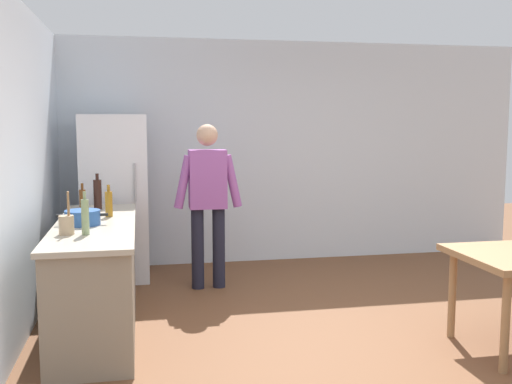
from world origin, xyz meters
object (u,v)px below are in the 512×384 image
object	(u,v)px
bottle_oil_amber	(109,203)
bottle_wine_dark	(98,194)
person	(208,195)
cooking_pot	(82,218)
bottle_vinegar_tall	(85,216)
refrigerator	(115,198)
utensil_jar	(67,224)
bottle_beer_brown	(83,200)

from	to	relation	value
bottle_oil_amber	bottle_wine_dark	world-z (taller)	bottle_wine_dark
person	cooking_pot	xyz separation A→B (m)	(-1.14, -1.14, -0.02)
bottle_vinegar_tall	refrigerator	bearing A→B (deg)	86.45
utensil_jar	bottle_wine_dark	size ratio (longest dim) A/B	0.94
refrigerator	bottle_vinegar_tall	xyz separation A→B (m)	(-0.13, -2.12, 0.14)
person	bottle_wine_dark	distance (m)	1.11
refrigerator	bottle_beer_brown	xyz separation A→B (m)	(-0.26, -0.91, 0.11)
bottle_wine_dark	bottle_vinegar_tall	bearing A→B (deg)	-90.20
refrigerator	bottle_vinegar_tall	distance (m)	2.13
bottle_oil_amber	bottle_wine_dark	size ratio (longest dim) A/B	0.82
refrigerator	cooking_pot	world-z (taller)	refrigerator
bottle_beer_brown	cooking_pot	bearing A→B (deg)	-85.15
person	bottle_vinegar_tall	xyz separation A→B (m)	(-1.08, -1.57, 0.06)
bottle_vinegar_tall	cooking_pot	bearing A→B (deg)	97.89
cooking_pot	utensil_jar	world-z (taller)	utensil_jar
bottle_vinegar_tall	bottle_oil_amber	xyz separation A→B (m)	(0.13, 0.82, -0.02)
refrigerator	person	world-z (taller)	refrigerator
bottle_wine_dark	refrigerator	bearing A→B (deg)	81.21
utensil_jar	bottle_wine_dark	bearing A→B (deg)	83.57
cooking_pot	bottle_wine_dark	size ratio (longest dim) A/B	1.18
cooking_pot	utensil_jar	bearing A→B (deg)	-101.17
utensil_jar	person	bearing A→B (deg)	51.42
utensil_jar	refrigerator	bearing A→B (deg)	82.64
utensil_jar	cooking_pot	bearing A→B (deg)	78.83
bottle_wine_dark	bottle_beer_brown	bearing A→B (deg)	-146.75
refrigerator	bottle_vinegar_tall	world-z (taller)	refrigerator
refrigerator	bottle_wine_dark	xyz separation A→B (m)	(-0.13, -0.82, 0.15)
cooking_pot	utensil_jar	distance (m)	0.40
utensil_jar	bottle_vinegar_tall	world-z (taller)	same
bottle_wine_dark	cooking_pot	bearing A→B (deg)	-94.24
cooking_pot	utensil_jar	xyz separation A→B (m)	(-0.08, -0.39, 0.02)
cooking_pot	bottle_wine_dark	world-z (taller)	bottle_wine_dark
person	bottle_vinegar_tall	size ratio (longest dim) A/B	5.31
bottle_beer_brown	bottle_oil_amber	xyz separation A→B (m)	(0.26, -0.39, 0.01)
person	bottle_beer_brown	world-z (taller)	person
bottle_oil_amber	bottle_wine_dark	bearing A→B (deg)	104.70
utensil_jar	bottle_oil_amber	xyz separation A→B (m)	(0.27, 0.78, 0.04)
bottle_vinegar_tall	person	bearing A→B (deg)	55.38
refrigerator	person	bearing A→B (deg)	-30.23
utensil_jar	bottle_oil_amber	size ratio (longest dim) A/B	1.14
refrigerator	cooking_pot	size ratio (longest dim) A/B	4.50
refrigerator	bottle_vinegar_tall	size ratio (longest dim) A/B	5.62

